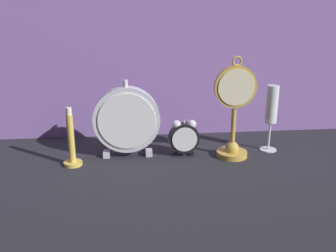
% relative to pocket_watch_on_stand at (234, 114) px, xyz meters
% --- Properties ---
extents(ground_plane, '(4.00, 4.00, 0.00)m').
position_rel_pocket_watch_on_stand_xyz_m(ground_plane, '(-0.20, -0.09, -0.14)').
color(ground_plane, '#232328').
extents(fabric_backdrop_drape, '(1.55, 0.01, 0.70)m').
position_rel_pocket_watch_on_stand_xyz_m(fabric_backdrop_drape, '(-0.20, 0.23, 0.21)').
color(fabric_backdrop_drape, '#8460A8').
rests_on(fabric_backdrop_drape, ground_plane).
extents(pocket_watch_on_stand, '(0.13, 0.09, 0.31)m').
position_rel_pocket_watch_on_stand_xyz_m(pocket_watch_on_stand, '(0.00, 0.00, 0.00)').
color(pocket_watch_on_stand, gold).
rests_on(pocket_watch_on_stand, ground_plane).
extents(alarm_clock_twin_bell, '(0.09, 0.03, 0.11)m').
position_rel_pocket_watch_on_stand_xyz_m(alarm_clock_twin_bell, '(-0.15, 0.02, -0.07)').
color(alarm_clock_twin_bell, black).
rests_on(alarm_clock_twin_bell, ground_plane).
extents(mantel_clock_silver, '(0.20, 0.04, 0.24)m').
position_rel_pocket_watch_on_stand_xyz_m(mantel_clock_silver, '(-0.32, 0.03, -0.02)').
color(mantel_clock_silver, silver).
rests_on(mantel_clock_silver, ground_plane).
extents(champagne_flute, '(0.05, 0.05, 0.21)m').
position_rel_pocket_watch_on_stand_xyz_m(champagne_flute, '(0.13, 0.04, -0.00)').
color(champagne_flute, silver).
rests_on(champagne_flute, ground_plane).
extents(brass_candlestick, '(0.05, 0.05, 0.17)m').
position_rel_pocket_watch_on_stand_xyz_m(brass_candlestick, '(-0.48, -0.02, -0.08)').
color(brass_candlestick, gold).
rests_on(brass_candlestick, ground_plane).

